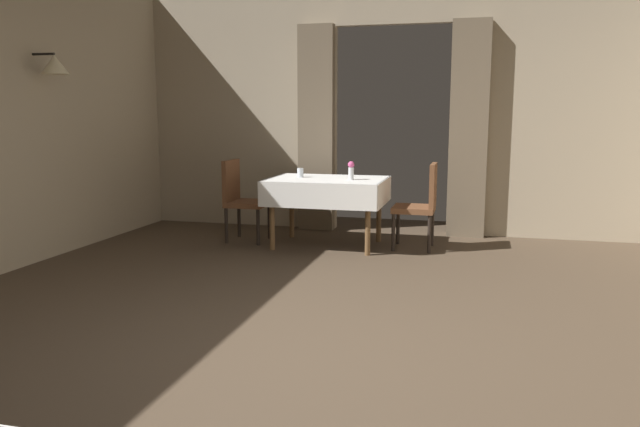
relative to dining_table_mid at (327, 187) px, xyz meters
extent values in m
plane|color=#4C3D2D|center=(0.55, -3.13, -0.65)|extent=(10.08, 10.08, 0.00)
cylinder|color=black|center=(-2.47, -1.33, 1.36)|extent=(0.24, 0.02, 0.02)
cone|color=beige|center=(-2.35, -1.33, 1.26)|extent=(0.26, 0.26, 0.18)
cube|color=tan|center=(-1.40, 1.07, 0.85)|extent=(2.50, 0.12, 3.00)
cube|color=tan|center=(2.50, 1.07, 0.85)|extent=(2.50, 0.12, 3.00)
cube|color=tan|center=(0.55, 1.07, 2.10)|extent=(1.40, 0.12, 0.50)
cube|color=#70604C|center=(-0.37, 0.93, 0.61)|extent=(0.44, 0.14, 2.52)
cube|color=#70604C|center=(1.47, 0.93, 0.61)|extent=(0.44, 0.14, 2.52)
cylinder|color=brown|center=(-0.52, -0.36, -0.30)|extent=(0.06, 0.06, 0.71)
cylinder|color=brown|center=(0.52, -0.36, -0.30)|extent=(0.06, 0.06, 0.71)
cylinder|color=brown|center=(-0.52, 0.36, -0.30)|extent=(0.06, 0.06, 0.71)
cylinder|color=brown|center=(0.52, 0.36, -0.30)|extent=(0.06, 0.06, 0.71)
cube|color=brown|center=(0.00, 0.00, 0.07)|extent=(1.20, 0.87, 0.03)
cube|color=white|center=(0.00, 0.00, 0.09)|extent=(1.26, 0.93, 0.01)
cube|color=white|center=(0.00, -0.47, -0.04)|extent=(1.26, 0.02, 0.27)
cube|color=white|center=(0.00, 0.47, -0.04)|extent=(1.26, 0.02, 0.27)
cube|color=white|center=(-0.63, 0.00, -0.04)|extent=(0.02, 0.93, 0.27)
cube|color=white|center=(0.63, 0.00, -0.04)|extent=(0.02, 0.93, 0.27)
cylinder|color=black|center=(0.75, -0.09, -0.44)|extent=(0.04, 0.04, 0.42)
cylinder|color=black|center=(0.75, 0.29, -0.44)|extent=(0.04, 0.04, 0.42)
cylinder|color=black|center=(1.13, -0.09, -0.44)|extent=(0.04, 0.04, 0.42)
cylinder|color=black|center=(1.13, 0.29, -0.44)|extent=(0.04, 0.04, 0.42)
cube|color=brown|center=(0.94, 0.10, -0.22)|extent=(0.44, 0.44, 0.06)
cube|color=brown|center=(1.14, 0.10, 0.04)|extent=(0.05, 0.42, 0.48)
cylinder|color=black|center=(-0.75, 0.21, -0.44)|extent=(0.04, 0.04, 0.42)
cylinder|color=black|center=(-0.75, -0.17, -0.44)|extent=(0.04, 0.04, 0.42)
cylinder|color=black|center=(-1.13, 0.21, -0.44)|extent=(0.04, 0.04, 0.42)
cylinder|color=black|center=(-1.13, -0.17, -0.44)|extent=(0.04, 0.04, 0.42)
cube|color=brown|center=(-0.94, 0.02, -0.22)|extent=(0.44, 0.44, 0.06)
cube|color=brown|center=(-1.14, 0.02, 0.04)|extent=(0.05, 0.42, 0.48)
cylinder|color=silver|center=(0.28, -0.05, 0.16)|extent=(0.06, 0.06, 0.13)
sphere|color=#D84C8C|center=(0.28, -0.05, 0.26)|extent=(0.07, 0.07, 0.07)
cylinder|color=silver|center=(-0.32, 0.05, 0.15)|extent=(0.07, 0.07, 0.10)
camera|label=1|loc=(1.63, -6.56, 0.82)|focal=34.80mm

